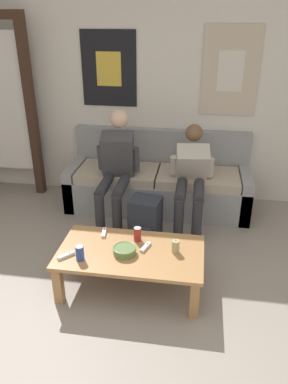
{
  "coord_description": "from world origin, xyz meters",
  "views": [
    {
      "loc": [
        0.6,
        -1.46,
        2.13
      ],
      "look_at": [
        0.12,
        1.6,
        0.63
      ],
      "focal_mm": 35.0,
      "sensor_mm": 36.0,
      "label": 1
    }
  ],
  "objects": [
    {
      "name": "pillar_candle",
      "position": [
        0.46,
        1.08,
        0.42
      ],
      "size": [
        0.06,
        0.06,
        0.12
      ],
      "color": "tan",
      "rests_on": "coffee_table"
    },
    {
      "name": "coffee_table",
      "position": [
        0.1,
        1.04,
        0.31
      ],
      "size": [
        1.19,
        0.65,
        0.36
      ],
      "color": "#B27F4C",
      "rests_on": "ground_plane"
    },
    {
      "name": "wall_back",
      "position": [
        0.0,
        2.92,
        1.28
      ],
      "size": [
        10.0,
        0.07,
        2.55
      ],
      "color": "silver",
      "rests_on": "ground_plane"
    },
    {
      "name": "game_controller_far_center",
      "position": [
        0.21,
        1.09,
        0.37
      ],
      "size": [
        0.08,
        0.15,
        0.03
      ],
      "color": "white",
      "rests_on": "coffee_table"
    },
    {
      "name": "game_controller_near_right",
      "position": [
        -0.18,
        1.26,
        0.37
      ],
      "size": [
        0.05,
        0.15,
        0.03
      ],
      "color": "white",
      "rests_on": "coffee_table"
    },
    {
      "name": "drink_can_red",
      "position": [
        0.13,
        1.2,
        0.42
      ],
      "size": [
        0.07,
        0.07,
        0.12
      ],
      "color": "maroon",
      "rests_on": "coffee_table"
    },
    {
      "name": "backpack",
      "position": [
        0.11,
        1.75,
        0.23
      ],
      "size": [
        0.33,
        0.33,
        0.47
      ],
      "color": "#282D38",
      "rests_on": "ground_plane"
    },
    {
      "name": "couch",
      "position": [
        0.15,
        2.56,
        0.29
      ],
      "size": [
        2.1,
        0.74,
        0.87
      ],
      "color": "gray",
      "rests_on": "ground_plane"
    },
    {
      "name": "game_controller_near_left",
      "position": [
        -0.4,
        0.88,
        0.37
      ],
      "size": [
        0.12,
        0.13,
        0.03
      ],
      "color": "white",
      "rests_on": "coffee_table"
    },
    {
      "name": "person_seated_adult",
      "position": [
        -0.27,
        2.17,
        0.65
      ],
      "size": [
        0.47,
        0.92,
        1.2
      ],
      "color": "#2D2D33",
      "rests_on": "ground_plane"
    },
    {
      "name": "drink_can_blue",
      "position": [
        -0.27,
        0.86,
        0.42
      ],
      "size": [
        0.07,
        0.07,
        0.12
      ],
      "color": "#28479E",
      "rests_on": "coffee_table"
    },
    {
      "name": "ceramic_bowl",
      "position": [
        0.06,
        0.99,
        0.4
      ],
      "size": [
        0.19,
        0.19,
        0.06
      ],
      "color": "#607F47",
      "rests_on": "coffee_table"
    },
    {
      "name": "person_seated_teen",
      "position": [
        0.53,
        2.18,
        0.58
      ],
      "size": [
        0.47,
        0.98,
        1.04
      ],
      "color": "#2D2D33",
      "rests_on": "ground_plane"
    }
  ]
}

